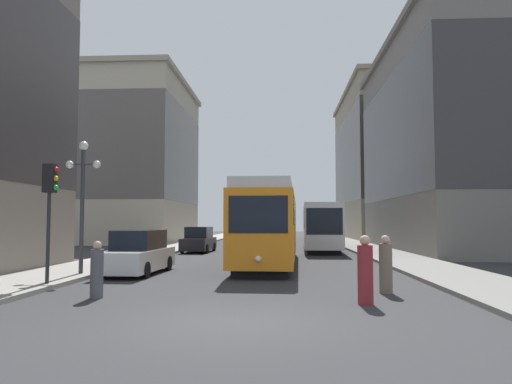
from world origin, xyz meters
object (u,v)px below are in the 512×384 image
parked_car_left_mid (139,254)px  pedestrian_crossing_near (386,266)px  parked_car_left_near (199,240)px  traffic_light_near_left (50,191)px  pedestrian_on_sidewalk (365,272)px  lamp_post_left_near (83,186)px  pedestrian_crossing_far (97,271)px  transit_bus (320,225)px  streetcar (270,223)px

parked_car_left_mid → pedestrian_crossing_near: size_ratio=2.83×
parked_car_left_near → traffic_light_near_left: 18.92m
pedestrian_on_sidewalk → lamp_post_left_near: size_ratio=0.35×
traffic_light_near_left → parked_car_left_mid: bearing=68.9°
parked_car_left_mid → pedestrian_crossing_near: 10.41m
pedestrian_crossing_far → traffic_light_near_left: traffic_light_near_left is taller
transit_bus → traffic_light_near_left: bearing=-114.1°
pedestrian_on_sidewalk → traffic_light_near_left: traffic_light_near_left is taller
pedestrian_crossing_far → lamp_post_left_near: lamp_post_left_near is taller
streetcar → parked_car_left_near: size_ratio=3.17×
parked_car_left_near → parked_car_left_mid: bearing=-87.7°
pedestrian_crossing_far → pedestrian_on_sidewalk: 7.50m
traffic_light_near_left → lamp_post_left_near: (-0.22, 3.07, 0.42)m
parked_car_left_near → pedestrian_crossing_far: size_ratio=2.82×
parked_car_left_near → traffic_light_near_left: traffic_light_near_left is taller
pedestrian_crossing_far → lamp_post_left_near: bearing=-113.9°
streetcar → lamp_post_left_near: 9.73m
parked_car_left_near → pedestrian_crossing_near: 21.34m
parked_car_left_near → pedestrian_crossing_near: (9.15, -19.28, -0.03)m
pedestrian_on_sidewalk → pedestrian_crossing_near: bearing=-124.2°
parked_car_left_mid → traffic_light_near_left: (-1.68, -4.37, 2.34)m
parked_car_left_mid → pedestrian_crossing_far: parked_car_left_mid is taller
streetcar → parked_car_left_mid: 7.43m
streetcar → pedestrian_on_sidewalk: (2.83, -11.94, -1.26)m
pedestrian_crossing_far → traffic_light_near_left: bearing=-90.3°
transit_bus → parked_car_left_mid: (-8.94, -17.16, -1.10)m
pedestrian_crossing_near → pedestrian_crossing_far: (-8.43, -1.35, -0.06)m
lamp_post_left_near → pedestrian_crossing_near: bearing=-18.3°
pedestrian_crossing_far → traffic_light_near_left: 3.93m
parked_car_left_near → pedestrian_crossing_far: 20.64m
streetcar → traffic_light_near_left: 11.77m
pedestrian_on_sidewalk → traffic_light_near_left: 10.48m
lamp_post_left_near → parked_car_left_mid: bearing=34.4°
pedestrian_crossing_far → traffic_light_near_left: size_ratio=0.41×
streetcar → lamp_post_left_near: bearing=-137.2°
parked_car_left_mid → traffic_light_near_left: 5.23m
parked_car_left_mid → pedestrian_crossing_near: (9.15, -4.95, -0.03)m
pedestrian_crossing_far → parked_car_left_near: bearing=-139.6°
parked_car_left_mid → pedestrian_on_sidewalk: parked_car_left_mid is taller
transit_bus → parked_car_left_mid: size_ratio=2.59×
streetcar → parked_car_left_mid: bearing=-135.1°
transit_bus → parked_car_left_mid: transit_bus is taller
streetcar → traffic_light_near_left: traffic_light_near_left is taller
traffic_light_near_left → streetcar: bearing=53.0°
parked_car_left_near → pedestrian_crossing_near: bearing=-62.3°
traffic_light_near_left → pedestrian_crossing_near: bearing=-3.1°
pedestrian_crossing_near → traffic_light_near_left: bearing=-21.5°
transit_bus → parked_car_left_near: transit_bus is taller
pedestrian_crossing_far → lamp_post_left_near: 6.33m
transit_bus → pedestrian_crossing_far: size_ratio=7.96×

